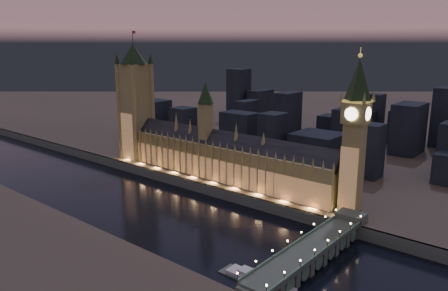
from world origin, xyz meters
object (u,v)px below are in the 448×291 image
Objects in this scene: palace_of_westminster at (223,157)px; victoria_tower at (135,96)px; elizabeth_tower at (356,123)px; river_boat at (260,280)px; westminster_bridge at (313,252)px.

victoria_tower is (-108.67, 0.18, 40.93)m from palace_of_westminster.
river_boat is (-1.14, -101.57, -65.48)m from elizabeth_tower.
elizabeth_tower is (218.00, -0.00, -0.27)m from victoria_tower.
river_boat is at bearing -25.10° from victoria_tower.
palace_of_westminster reaches higher than river_boat.
elizabeth_tower reaches higher than river_boat.
westminster_bridge is at bearing 75.11° from river_boat.
westminster_bridge is 2.46× the size of river_boat.
river_boat is at bearing -43.14° from palace_of_westminster.
elizabeth_tower is 89.85m from westminster_bridge.
palace_of_westminster is 116.13m from victoria_tower.
victoria_tower is 1.13× the size of elizabeth_tower.
victoria_tower is 218.00m from elizabeth_tower.
victoria_tower is at bearing 179.90° from palace_of_westminster.
palace_of_westminster is at bearing 151.04° from westminster_bridge.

